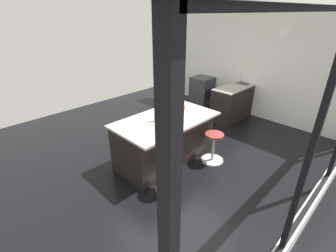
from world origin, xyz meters
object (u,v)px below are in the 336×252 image
at_px(apple_green, 170,109).
at_px(water_bottle, 156,115).
at_px(stool_by_window, 213,148).
at_px(apple_red, 176,107).
at_px(kitchen_island, 165,139).
at_px(cutting_board, 174,111).
at_px(fruit_bowl, 179,107).
at_px(oven_range, 202,91).
at_px(apple_yellow, 174,111).
at_px(stool_middle, 169,176).

height_order(apple_green, water_bottle, water_bottle).
bearing_deg(stool_by_window, apple_red, -78.78).
xyz_separation_m(kitchen_island, cutting_board, (-0.35, -0.08, 0.46)).
bearing_deg(apple_red, fruit_bowl, -173.50).
relative_size(oven_range, fruit_bowl, 3.40).
relative_size(oven_range, cutting_board, 2.42).
xyz_separation_m(apple_yellow, apple_red, (-0.18, -0.09, 0.00)).
bearing_deg(stool_middle, apple_green, -135.94).
bearing_deg(water_bottle, apple_yellow, -178.92).
bearing_deg(apple_red, apple_yellow, 26.97).
distance_m(apple_red, water_bottle, 0.67).
bearing_deg(oven_range, stool_middle, 30.59).
height_order(apple_red, water_bottle, water_bottle).
xyz_separation_m(apple_red, fruit_bowl, (-0.08, -0.01, -0.02)).
bearing_deg(fruit_bowl, apple_red, 6.50).
xyz_separation_m(cutting_board, fruit_bowl, (-0.18, -0.04, 0.03)).
bearing_deg(kitchen_island, cutting_board, -167.18).
xyz_separation_m(kitchen_island, fruit_bowl, (-0.53, -0.12, 0.49)).
relative_size(stool_middle, water_bottle, 1.95).
relative_size(apple_yellow, fruit_bowl, 0.28).
relative_size(oven_range, apple_green, 10.85).
bearing_deg(cutting_board, fruit_bowl, -166.91).
height_order(kitchen_island, apple_red, apple_red).
relative_size(stool_by_window, stool_middle, 1.00).
bearing_deg(cutting_board, stool_by_window, 108.51).
bearing_deg(cutting_board, apple_red, -162.10).
xyz_separation_m(oven_range, stool_middle, (3.70, 2.19, -0.15)).
distance_m(cutting_board, fruit_bowl, 0.19).
bearing_deg(oven_range, stool_by_window, 41.68).
bearing_deg(apple_green, oven_range, -154.79).
relative_size(kitchen_island, water_bottle, 6.31).
bearing_deg(water_bottle, stool_by_window, 137.78).
bearing_deg(fruit_bowl, kitchen_island, 12.92).
xyz_separation_m(stool_by_window, cutting_board, (0.27, -0.81, 0.63)).
bearing_deg(kitchen_island, stool_middle, 49.83).
distance_m(cutting_board, apple_yellow, 0.11).
distance_m(cutting_board, apple_red, 0.12).
relative_size(kitchen_island, apple_red, 24.88).
distance_m(oven_range, stool_middle, 4.30).
height_order(apple_green, apple_red, same).
bearing_deg(kitchen_island, apple_red, -165.98).
xyz_separation_m(kitchen_island, apple_green, (-0.28, -0.13, 0.51)).
bearing_deg(stool_by_window, apple_yellow, -65.03).
bearing_deg(apple_yellow, kitchen_island, 4.18).
distance_m(apple_yellow, apple_red, 0.21).
bearing_deg(stool_by_window, cutting_board, -71.49).
xyz_separation_m(oven_range, stool_by_window, (2.46, 2.19, -0.15)).
height_order(stool_by_window, apple_green, apple_green).
height_order(oven_range, stool_middle, oven_range).
height_order(cutting_board, apple_green, apple_green).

